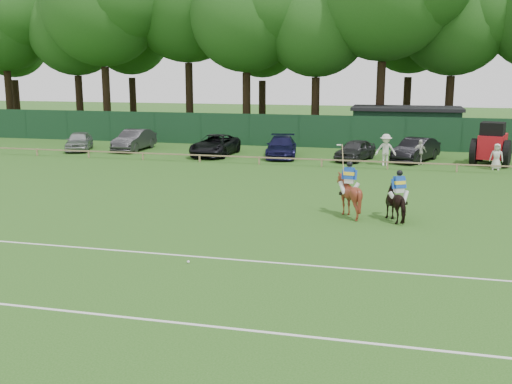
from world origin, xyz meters
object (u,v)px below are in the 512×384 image
(estate_black, at_px, (416,150))
(spectator_mid, at_px, (420,152))
(sedan_navy, at_px, (281,147))
(spectator_right, at_px, (497,157))
(suv_black, at_px, (215,145))
(utility_shed, at_px, (406,126))
(spectator_left, at_px, (386,150))
(hatch_grey, at_px, (355,150))
(sedan_silver, at_px, (79,141))
(tractor, at_px, (492,145))
(horse_chestnut, at_px, (349,195))
(polo_ball, at_px, (188,262))
(horse_dark, at_px, (398,203))
(sedan_grey, at_px, (134,140))

(estate_black, distance_m, spectator_mid, 1.38)
(sedan_navy, bearing_deg, spectator_right, -17.33)
(suv_black, relative_size, utility_shed, 0.62)
(sedan_navy, height_order, spectator_left, spectator_left)
(sedan_navy, xyz_separation_m, hatch_grey, (5.05, -0.24, -0.02))
(sedan_silver, bearing_deg, tractor, -20.97)
(horse_chestnut, relative_size, polo_ball, 19.54)
(horse_dark, xyz_separation_m, spectator_mid, (1.13, 15.00, 0.05))
(hatch_grey, relative_size, estate_black, 0.87)
(hatch_grey, distance_m, spectator_mid, 4.20)
(sedan_grey, bearing_deg, sedan_silver, -163.99)
(estate_black, height_order, spectator_left, spectator_left)
(sedan_navy, relative_size, polo_ball, 54.20)
(spectator_right, xyz_separation_m, utility_shed, (-5.35, 10.58, 0.74))
(polo_ball, relative_size, tractor, 0.02)
(suv_black, distance_m, estate_black, 13.62)
(horse_chestnut, relative_size, spectator_right, 1.11)
(horse_chestnut, height_order, sedan_grey, horse_chestnut)
(estate_black, xyz_separation_m, polo_ball, (-7.22, -23.43, -0.71))
(spectator_left, bearing_deg, horse_dark, -93.60)
(spectator_mid, height_order, spectator_right, spectator_right)
(tractor, bearing_deg, horse_dark, -94.47)
(spectator_mid, height_order, utility_shed, utility_shed)
(horse_chestnut, height_order, utility_shed, utility_shed)
(sedan_silver, bearing_deg, spectator_mid, -23.08)
(hatch_grey, bearing_deg, spectator_mid, 7.85)
(spectator_right, bearing_deg, sedan_grey, -174.70)
(hatch_grey, height_order, spectator_mid, spectator_mid)
(horse_chestnut, distance_m, spectator_mid, 15.03)
(horse_chestnut, bearing_deg, horse_dark, -179.14)
(spectator_right, bearing_deg, horse_chestnut, -107.15)
(hatch_grey, bearing_deg, tractor, 19.75)
(utility_shed, bearing_deg, sedan_silver, -159.36)
(estate_black, xyz_separation_m, spectator_mid, (0.23, -1.36, 0.03))
(sedan_silver, relative_size, spectator_left, 2.08)
(sedan_silver, distance_m, polo_ball, 28.44)
(sedan_navy, bearing_deg, utility_shed, 37.17)
(horse_chestnut, xyz_separation_m, sedan_silver, (-21.28, 15.45, -0.18))
(suv_black, xyz_separation_m, sedan_navy, (4.66, 0.36, -0.01))
(spectator_left, bearing_deg, sedan_navy, 157.03)
(horse_dark, bearing_deg, horse_chestnut, -38.43)
(horse_chestnut, bearing_deg, sedan_grey, -34.25)
(spectator_right, bearing_deg, suv_black, -173.46)
(estate_black, bearing_deg, hatch_grey, -148.27)
(suv_black, bearing_deg, spectator_left, -5.96)
(sedan_grey, relative_size, polo_ball, 51.82)
(estate_black, relative_size, spectator_right, 2.90)
(sedan_silver, bearing_deg, sedan_grey, -5.61)
(horse_chestnut, xyz_separation_m, tractor, (7.53, 15.63, 0.40))
(sedan_silver, bearing_deg, suv_black, -21.64)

